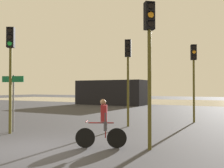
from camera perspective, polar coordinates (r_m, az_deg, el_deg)
The scene contains 9 objects.
ground_plane at distance 8.72m, azimuth -18.97°, elevation -14.05°, with size 120.00×120.00×0.00m, color #333338.
water_strip at distance 38.62m, azimuth 18.32°, elevation -3.98°, with size 80.00×16.00×0.01m, color #9E937F.
distant_building at distance 31.61m, azimuth 0.15°, elevation -1.94°, with size 8.73×4.00×3.03m, color black.
traffic_light_near_left at distance 11.92m, azimuth -22.19°, elevation 5.14°, with size 0.40×0.42×4.68m.
traffic_light_near_right at distance 8.25m, azimuth 8.55°, elevation 8.27°, with size 0.41×0.42×4.78m.
traffic_light_center at distance 13.11m, azimuth 3.68°, elevation 4.09°, with size 0.38×0.40×4.54m.
traffic_light_far_right at distance 15.41m, azimuth 18.17°, elevation 3.41°, with size 0.38×0.40×4.56m.
direction_sign_post at distance 12.37m, azimuth -21.66°, elevation -2.26°, with size 1.07×0.32×2.60m.
cyclist at distance 8.38m, azimuth -2.09°, elevation -8.94°, with size 1.56×0.80×1.62m.
Camera 1 is at (6.15, -5.86, 1.96)m, focal length 40.00 mm.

